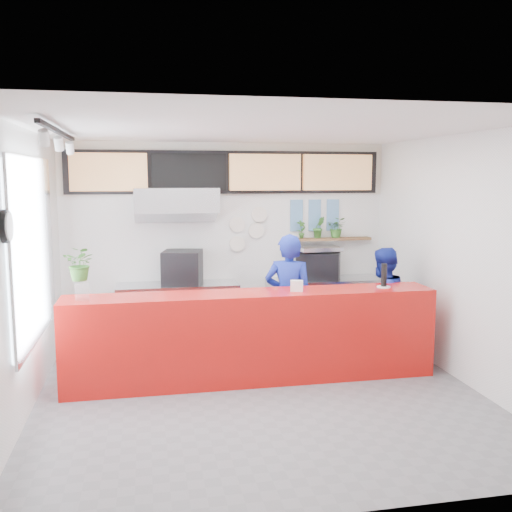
# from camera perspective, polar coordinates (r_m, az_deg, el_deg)

# --- Properties ---
(floor) EXTENTS (5.00, 5.00, 0.00)m
(floor) POSITION_cam_1_polar(r_m,az_deg,el_deg) (6.82, 0.32, -13.43)
(floor) COLOR slate
(floor) RESTS_ON ground
(ceiling) EXTENTS (5.00, 5.00, 0.00)m
(ceiling) POSITION_cam_1_polar(r_m,az_deg,el_deg) (6.37, 0.34, 12.59)
(ceiling) COLOR silver
(wall_back) EXTENTS (5.00, 0.00, 5.00)m
(wall_back) POSITION_cam_1_polar(r_m,az_deg,el_deg) (8.87, -2.87, 1.56)
(wall_back) COLOR white
(wall_back) RESTS_ON ground
(wall_left) EXTENTS (0.00, 5.00, 5.00)m
(wall_left) POSITION_cam_1_polar(r_m,az_deg,el_deg) (6.42, -22.11, -1.46)
(wall_left) COLOR white
(wall_left) RESTS_ON ground
(wall_right) EXTENTS (0.00, 5.00, 5.00)m
(wall_right) POSITION_cam_1_polar(r_m,az_deg,el_deg) (7.34, 19.84, -0.24)
(wall_right) COLOR white
(wall_right) RESTS_ON ground
(service_counter) EXTENTS (4.50, 0.60, 1.10)m
(service_counter) POSITION_cam_1_polar(r_m,az_deg,el_deg) (7.01, -0.33, -8.07)
(service_counter) COLOR #BA110D
(service_counter) RESTS_ON ground
(cream_band) EXTENTS (5.00, 0.02, 0.80)m
(cream_band) POSITION_cam_1_polar(r_m,az_deg,el_deg) (8.80, -2.91, 8.68)
(cream_band) COLOR beige
(cream_band) RESTS_ON wall_back
(prep_bench) EXTENTS (1.80, 0.60, 0.90)m
(prep_bench) POSITION_cam_1_polar(r_m,az_deg,el_deg) (8.68, -7.80, -5.69)
(prep_bench) COLOR #B2B5BA
(prep_bench) RESTS_ON ground
(panini_oven) EXTENTS (0.66, 0.66, 0.50)m
(panini_oven) POSITION_cam_1_polar(r_m,az_deg,el_deg) (8.55, -7.37, -1.12)
(panini_oven) COLOR black
(panini_oven) RESTS_ON prep_bench
(extraction_hood) EXTENTS (1.20, 0.70, 0.35)m
(extraction_hood) POSITION_cam_1_polar(r_m,az_deg,el_deg) (8.39, -8.00, 5.58)
(extraction_hood) COLOR #B2B5BA
(extraction_hood) RESTS_ON ceiling
(hood_lip) EXTENTS (1.20, 0.69, 0.31)m
(hood_lip) POSITION_cam_1_polar(r_m,az_deg,el_deg) (8.40, -7.97, 4.22)
(hood_lip) COLOR #B2B5BA
(hood_lip) RESTS_ON ceiling
(right_bench) EXTENTS (1.80, 0.60, 0.90)m
(right_bench) POSITION_cam_1_polar(r_m,az_deg,el_deg) (9.09, 6.88, -5.05)
(right_bench) COLOR #B2B5BA
(right_bench) RESTS_ON ground
(espresso_machine) EXTENTS (0.78, 0.68, 0.42)m
(espresso_machine) POSITION_cam_1_polar(r_m,az_deg,el_deg) (8.93, 6.25, -0.95)
(espresso_machine) COLOR black
(espresso_machine) RESTS_ON right_bench
(espresso_tray) EXTENTS (0.66, 0.48, 0.06)m
(espresso_tray) POSITION_cam_1_polar(r_m,az_deg,el_deg) (8.90, 6.28, 0.76)
(espresso_tray) COLOR #B4B7BC
(espresso_tray) RESTS_ON espresso_machine
(herb_shelf) EXTENTS (1.40, 0.18, 0.04)m
(herb_shelf) POSITION_cam_1_polar(r_m,az_deg,el_deg) (9.14, 7.20, 1.69)
(herb_shelf) COLOR brown
(herb_shelf) RESTS_ON wall_back
(menu_board_far_left) EXTENTS (1.10, 0.10, 0.55)m
(menu_board_far_left) POSITION_cam_1_polar(r_m,az_deg,el_deg) (8.62, -14.52, 8.13)
(menu_board_far_left) COLOR tan
(menu_board_far_left) RESTS_ON wall_back
(menu_board_mid_left) EXTENTS (1.10, 0.10, 0.55)m
(menu_board_mid_left) POSITION_cam_1_polar(r_m,az_deg,el_deg) (8.63, -6.73, 8.32)
(menu_board_mid_left) COLOR black
(menu_board_mid_left) RESTS_ON wall_back
(menu_board_mid_right) EXTENTS (1.10, 0.10, 0.55)m
(menu_board_mid_right) POSITION_cam_1_polar(r_m,az_deg,el_deg) (8.80, 0.91, 8.37)
(menu_board_mid_right) COLOR tan
(menu_board_mid_right) RESTS_ON wall_back
(menu_board_far_right) EXTENTS (1.10, 0.10, 0.55)m
(menu_board_far_right) POSITION_cam_1_polar(r_m,az_deg,el_deg) (9.11, 8.14, 8.27)
(menu_board_far_right) COLOR tan
(menu_board_far_right) RESTS_ON wall_back
(soffit) EXTENTS (4.80, 0.04, 0.65)m
(soffit) POSITION_cam_1_polar(r_m,az_deg,el_deg) (8.77, -2.88, 8.36)
(soffit) COLOR black
(soffit) RESTS_ON wall_back
(window_pane) EXTENTS (0.04, 2.20, 1.90)m
(window_pane) POSITION_cam_1_polar(r_m,az_deg,el_deg) (6.68, -21.47, 0.65)
(window_pane) COLOR silver
(window_pane) RESTS_ON wall_left
(window_frame) EXTENTS (0.03, 2.30, 2.00)m
(window_frame) POSITION_cam_1_polar(r_m,az_deg,el_deg) (6.68, -21.30, 0.65)
(window_frame) COLOR #B2B5BA
(window_frame) RESTS_ON wall_left
(wall_clock_rim) EXTENTS (0.05, 0.30, 0.30)m
(wall_clock_rim) POSITION_cam_1_polar(r_m,az_deg,el_deg) (5.48, -23.77, 2.72)
(wall_clock_rim) COLOR black
(wall_clock_rim) RESTS_ON wall_left
(wall_clock_face) EXTENTS (0.02, 0.26, 0.26)m
(wall_clock_face) POSITION_cam_1_polar(r_m,az_deg,el_deg) (5.47, -23.47, 2.74)
(wall_clock_face) COLOR white
(wall_clock_face) RESTS_ON wall_left
(track_rail) EXTENTS (0.05, 2.40, 0.04)m
(track_rail) POSITION_cam_1_polar(r_m,az_deg,el_deg) (6.30, -19.16, 11.66)
(track_rail) COLOR black
(track_rail) RESTS_ON ceiling
(dec_plate_a) EXTENTS (0.24, 0.03, 0.24)m
(dec_plate_a) POSITION_cam_1_polar(r_m,az_deg,el_deg) (8.84, -1.89, 3.17)
(dec_plate_a) COLOR silver
(dec_plate_a) RESTS_ON wall_back
(dec_plate_b) EXTENTS (0.24, 0.03, 0.24)m
(dec_plate_b) POSITION_cam_1_polar(r_m,az_deg,el_deg) (8.90, 0.02, 2.56)
(dec_plate_b) COLOR silver
(dec_plate_b) RESTS_ON wall_back
(dec_plate_c) EXTENTS (0.24, 0.03, 0.24)m
(dec_plate_c) POSITION_cam_1_polar(r_m,az_deg,el_deg) (8.87, -1.88, 1.24)
(dec_plate_c) COLOR silver
(dec_plate_c) RESTS_ON wall_back
(dec_plate_d) EXTENTS (0.24, 0.03, 0.24)m
(dec_plate_d) POSITION_cam_1_polar(r_m,az_deg,el_deg) (8.89, 0.34, 4.17)
(dec_plate_d) COLOR silver
(dec_plate_d) RESTS_ON wall_back
(photo_frame_a) EXTENTS (0.20, 0.02, 0.25)m
(photo_frame_a) POSITION_cam_1_polar(r_m,az_deg,el_deg) (9.03, 4.07, 4.85)
(photo_frame_a) COLOR #598CBF
(photo_frame_a) RESTS_ON wall_back
(photo_frame_b) EXTENTS (0.20, 0.02, 0.25)m
(photo_frame_b) POSITION_cam_1_polar(r_m,az_deg,el_deg) (9.11, 5.90, 4.85)
(photo_frame_b) COLOR #598CBF
(photo_frame_b) RESTS_ON wall_back
(photo_frame_c) EXTENTS (0.20, 0.02, 0.25)m
(photo_frame_c) POSITION_cam_1_polar(r_m,az_deg,el_deg) (9.20, 7.69, 4.85)
(photo_frame_c) COLOR #598CBF
(photo_frame_c) RESTS_ON wall_back
(photo_frame_d) EXTENTS (0.20, 0.02, 0.25)m
(photo_frame_d) POSITION_cam_1_polar(r_m,az_deg,el_deg) (9.05, 4.06, 3.26)
(photo_frame_d) COLOR #598CBF
(photo_frame_d) RESTS_ON wall_back
(photo_frame_e) EXTENTS (0.20, 0.02, 0.25)m
(photo_frame_e) POSITION_cam_1_polar(r_m,az_deg,el_deg) (9.13, 5.88, 3.28)
(photo_frame_e) COLOR #598CBF
(photo_frame_e) RESTS_ON wall_back
(photo_frame_f) EXTENTS (0.20, 0.02, 0.25)m
(photo_frame_f) POSITION_cam_1_polar(r_m,az_deg,el_deg) (9.22, 7.66, 3.30)
(photo_frame_f) COLOR #598CBF
(photo_frame_f) RESTS_ON wall_back
(staff_center) EXTENTS (0.75, 0.64, 1.75)m
(staff_center) POSITION_cam_1_polar(r_m,az_deg,el_deg) (7.53, 3.30, -4.41)
(staff_center) COLOR navy
(staff_center) RESTS_ON ground
(staff_right) EXTENTS (0.93, 0.86, 1.54)m
(staff_right) POSITION_cam_1_polar(r_m,az_deg,el_deg) (7.98, 12.50, -4.67)
(staff_right) COLOR navy
(staff_right) RESTS_ON ground
(herb_a) EXTENTS (0.18, 0.15, 0.29)m
(herb_a) POSITION_cam_1_polar(r_m,az_deg,el_deg) (8.99, 4.55, 2.69)
(herb_a) COLOR #316724
(herb_a) RESTS_ON herb_shelf
(herb_b) EXTENTS (0.20, 0.17, 0.34)m
(herb_b) POSITION_cam_1_polar(r_m,az_deg,el_deg) (9.07, 6.31, 2.88)
(herb_b) COLOR #316724
(herb_b) RESTS_ON herb_shelf
(herb_c) EXTENTS (0.36, 0.34, 0.33)m
(herb_c) POSITION_cam_1_polar(r_m,az_deg,el_deg) (9.17, 8.08, 2.85)
(herb_c) COLOR #316724
(herb_c) RESTS_ON herb_shelf
(glass_vase) EXTENTS (0.19, 0.19, 0.19)m
(glass_vase) POSITION_cam_1_polar(r_m,az_deg,el_deg) (6.76, -17.02, -3.39)
(glass_vase) COLOR silver
(glass_vase) RESTS_ON service_counter
(basil_vase) EXTENTS (0.44, 0.41, 0.39)m
(basil_vase) POSITION_cam_1_polar(r_m,az_deg,el_deg) (6.70, -17.13, -0.72)
(basil_vase) COLOR #316724
(basil_vase) RESTS_ON glass_vase
(napkin_holder) EXTENTS (0.17, 0.13, 0.13)m
(napkin_holder) POSITION_cam_1_polar(r_m,az_deg,el_deg) (6.96, 4.09, -2.99)
(napkin_holder) COLOR white
(napkin_holder) RESTS_ON service_counter
(white_plate) EXTENTS (0.18, 0.18, 0.01)m
(white_plate) POSITION_cam_1_polar(r_m,az_deg,el_deg) (7.37, 12.64, -3.03)
(white_plate) COLOR white
(white_plate) RESTS_ON service_counter
(pepper_mill) EXTENTS (0.09, 0.09, 0.29)m
(pepper_mill) POSITION_cam_1_polar(r_m,az_deg,el_deg) (7.34, 12.68, -1.86)
(pepper_mill) COLOR black
(pepper_mill) RESTS_ON white_plate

